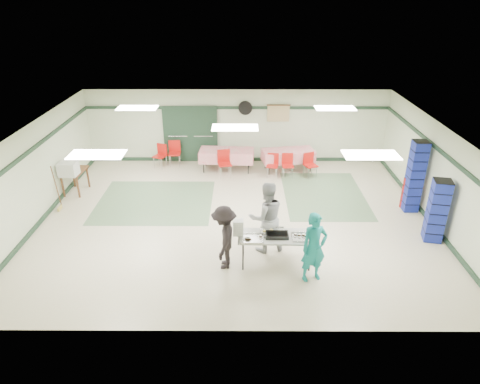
{
  "coord_description": "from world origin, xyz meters",
  "views": [
    {
      "loc": [
        0.18,
        -10.77,
        5.99
      ],
      "look_at": [
        0.13,
        -0.3,
        0.96
      ],
      "focal_mm": 32.0,
      "sensor_mm": 36.0,
      "label": 1
    }
  ],
  "objects_px": {
    "chair_loose_a": "(175,150)",
    "volunteer_grey": "(266,217)",
    "volunteer_dark": "(224,237)",
    "chair_b": "(273,163)",
    "serving_table": "(276,237)",
    "dining_table_b": "(227,155)",
    "crate_stack_blue_a": "(415,177)",
    "crate_stack_red": "(411,194)",
    "printer_table": "(74,173)",
    "chair_a": "(288,163)",
    "office_printer": "(68,169)",
    "chair_c": "(310,162)",
    "dining_table_a": "(288,155)",
    "volunteer_teal": "(314,248)",
    "chair_d": "(224,160)",
    "chair_loose_b": "(161,153)",
    "broom": "(56,187)",
    "crate_stack_blue_b": "(437,211)"
  },
  "relations": [
    {
      "from": "volunteer_dark",
      "to": "printer_table",
      "type": "height_order",
      "value": "volunteer_dark"
    },
    {
      "from": "chair_d",
      "to": "broom",
      "type": "bearing_deg",
      "value": -164.43
    },
    {
      "from": "volunteer_teal",
      "to": "chair_c",
      "type": "xyz_separation_m",
      "value": [
        0.75,
        5.83,
        -0.31
      ]
    },
    {
      "from": "chair_b",
      "to": "chair_d",
      "type": "height_order",
      "value": "chair_d"
    },
    {
      "from": "volunteer_teal",
      "to": "printer_table",
      "type": "relative_size",
      "value": 1.67
    },
    {
      "from": "volunteer_grey",
      "to": "chair_c",
      "type": "distance_m",
      "value": 4.96
    },
    {
      "from": "volunteer_teal",
      "to": "dining_table_a",
      "type": "bearing_deg",
      "value": 70.99
    },
    {
      "from": "chair_loose_a",
      "to": "crate_stack_blue_b",
      "type": "height_order",
      "value": "crate_stack_blue_b"
    },
    {
      "from": "volunteer_grey",
      "to": "crate_stack_red",
      "type": "relative_size",
      "value": 1.87
    },
    {
      "from": "crate_stack_red",
      "to": "crate_stack_blue_a",
      "type": "bearing_deg",
      "value": -90.0
    },
    {
      "from": "dining_table_b",
      "to": "crate_stack_blue_a",
      "type": "xyz_separation_m",
      "value": [
        5.52,
        -3.07,
        0.51
      ]
    },
    {
      "from": "dining_table_b",
      "to": "chair_d",
      "type": "bearing_deg",
      "value": -92.97
    },
    {
      "from": "chair_c",
      "to": "serving_table",
      "type": "bearing_deg",
      "value": -128.8
    },
    {
      "from": "dining_table_a",
      "to": "chair_a",
      "type": "bearing_deg",
      "value": -106.92
    },
    {
      "from": "dining_table_b",
      "to": "crate_stack_blue_a",
      "type": "height_order",
      "value": "crate_stack_blue_a"
    },
    {
      "from": "chair_b",
      "to": "chair_c",
      "type": "relative_size",
      "value": 0.97
    },
    {
      "from": "dining_table_a",
      "to": "broom",
      "type": "height_order",
      "value": "broom"
    },
    {
      "from": "chair_loose_b",
      "to": "broom",
      "type": "distance_m",
      "value": 4.16
    },
    {
      "from": "crate_stack_red",
      "to": "printer_table",
      "type": "distance_m",
      "value": 10.36
    },
    {
      "from": "chair_c",
      "to": "chair_d",
      "type": "relative_size",
      "value": 0.9
    },
    {
      "from": "dining_table_b",
      "to": "dining_table_a",
      "type": "bearing_deg",
      "value": 3.44
    },
    {
      "from": "chair_loose_b",
      "to": "dining_table_b",
      "type": "bearing_deg",
      "value": 16.99
    },
    {
      "from": "chair_loose_a",
      "to": "broom",
      "type": "bearing_deg",
      "value": -133.51
    },
    {
      "from": "dining_table_b",
      "to": "office_printer",
      "type": "xyz_separation_m",
      "value": [
        -4.78,
        -2.24,
        0.39
      ]
    },
    {
      "from": "volunteer_grey",
      "to": "volunteer_dark",
      "type": "xyz_separation_m",
      "value": [
        -1.01,
        -0.72,
        -0.13
      ]
    },
    {
      "from": "chair_d",
      "to": "printer_table",
      "type": "bearing_deg",
      "value": -176.51
    },
    {
      "from": "chair_c",
      "to": "printer_table",
      "type": "xyz_separation_m",
      "value": [
        -7.67,
        -1.3,
        0.13
      ]
    },
    {
      "from": "volunteer_dark",
      "to": "office_printer",
      "type": "xyz_separation_m",
      "value": [
        -4.92,
        3.68,
        0.17
      ]
    },
    {
      "from": "chair_loose_a",
      "to": "printer_table",
      "type": "relative_size",
      "value": 0.92
    },
    {
      "from": "chair_d",
      "to": "serving_table",
      "type": "bearing_deg",
      "value": -86.98
    },
    {
      "from": "dining_table_b",
      "to": "crate_stack_blue_a",
      "type": "distance_m",
      "value": 6.33
    },
    {
      "from": "chair_d",
      "to": "printer_table",
      "type": "distance_m",
      "value": 4.9
    },
    {
      "from": "chair_loose_a",
      "to": "volunteer_grey",
      "type": "bearing_deg",
      "value": -65.67
    },
    {
      "from": "serving_table",
      "to": "chair_loose_a",
      "type": "xyz_separation_m",
      "value": [
        -3.29,
        6.29,
        -0.15
      ]
    },
    {
      "from": "chair_b",
      "to": "volunteer_dark",
      "type": "bearing_deg",
      "value": -94.85
    },
    {
      "from": "chair_d",
      "to": "crate_stack_blue_a",
      "type": "distance_m",
      "value": 6.14
    },
    {
      "from": "volunteer_dark",
      "to": "dining_table_b",
      "type": "relative_size",
      "value": 0.8
    },
    {
      "from": "chair_d",
      "to": "crate_stack_blue_b",
      "type": "xyz_separation_m",
      "value": [
        5.58,
        -4.16,
        0.27
      ]
    },
    {
      "from": "volunteer_grey",
      "to": "crate_stack_blue_b",
      "type": "relative_size",
      "value": 1.08
    },
    {
      "from": "volunteer_dark",
      "to": "dining_table_a",
      "type": "xyz_separation_m",
      "value": [
        2.06,
        5.92,
        -0.21
      ]
    },
    {
      "from": "volunteer_grey",
      "to": "volunteer_dark",
      "type": "relative_size",
      "value": 1.17
    },
    {
      "from": "chair_loose_a",
      "to": "crate_stack_red",
      "type": "relative_size",
      "value": 0.93
    },
    {
      "from": "volunteer_dark",
      "to": "chair_b",
      "type": "relative_size",
      "value": 1.9
    },
    {
      "from": "chair_d",
      "to": "broom",
      "type": "relative_size",
      "value": 0.67
    },
    {
      "from": "chair_d",
      "to": "chair_loose_b",
      "type": "xyz_separation_m",
      "value": [
        -2.34,
        0.84,
        -0.05
      ]
    },
    {
      "from": "chair_a",
      "to": "office_printer",
      "type": "bearing_deg",
      "value": -167.92
    },
    {
      "from": "serving_table",
      "to": "dining_table_b",
      "type": "height_order",
      "value": "dining_table_b"
    },
    {
      "from": "crate_stack_red",
      "to": "printer_table",
      "type": "bearing_deg",
      "value": 173.64
    },
    {
      "from": "chair_loose_a",
      "to": "serving_table",
      "type": "bearing_deg",
      "value": -66.53
    },
    {
      "from": "chair_loose_a",
      "to": "chair_loose_b",
      "type": "xyz_separation_m",
      "value": [
        -0.47,
        -0.21,
        -0.03
      ]
    }
  ]
}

